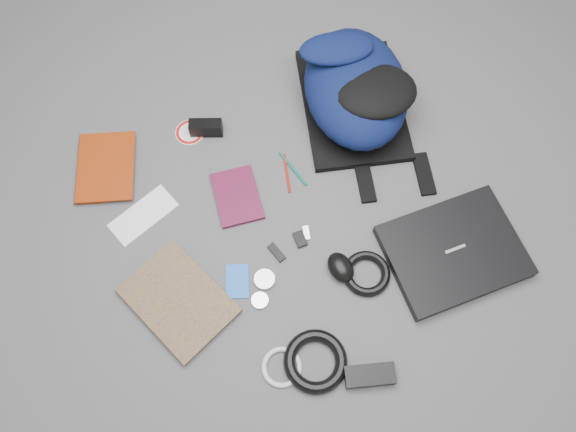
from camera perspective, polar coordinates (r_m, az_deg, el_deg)
name	(u,v)px	position (r m, az deg, el deg)	size (l,w,h in m)	color
ground	(288,219)	(1.59, 0.00, -0.28)	(4.00, 4.00, 0.00)	#4F4F51
backpack	(356,88)	(1.70, 6.89, 12.83)	(0.32, 0.47, 0.19)	black
laptop	(454,251)	(1.60, 16.47, -3.43)	(0.36, 0.28, 0.04)	black
textbook_red	(77,169)	(1.75, -20.67, 4.47)	(0.17, 0.23, 0.02)	maroon
comic_book	(149,328)	(1.53, -13.96, -10.98)	(0.20, 0.28, 0.02)	#BC860D
envelope	(143,215)	(1.64, -14.50, 0.08)	(0.19, 0.09, 0.00)	white
dvd_case	(237,196)	(1.61, -5.20, 2.01)	(0.12, 0.17, 0.01)	#440D24
compact_camera	(206,128)	(1.71, -8.33, 8.85)	(0.10, 0.04, 0.05)	black
sticker_disc	(190,132)	(1.74, -9.95, 8.37)	(0.09, 0.09, 0.00)	white
pen_teal	(293,169)	(1.65, 0.50, 4.83)	(0.01, 0.01, 0.13)	#0A6252
pen_red	(287,173)	(1.64, -0.12, 4.40)	(0.01, 0.01, 0.13)	red
id_badge	(237,281)	(1.53, -5.17, -6.62)	(0.06, 0.09, 0.00)	blue
usb_black	(277,252)	(1.55, -1.17, -3.72)	(0.02, 0.06, 0.01)	black
usb_silver	(306,233)	(1.57, 1.88, -1.74)	(0.02, 0.04, 0.01)	#B8B9BB
key_fob	(300,239)	(1.56, 1.24, -2.36)	(0.03, 0.05, 0.01)	black
mouse	(341,267)	(1.52, 5.37, -5.22)	(0.06, 0.09, 0.05)	black
headphone_left	(260,300)	(1.51, -2.87, -8.57)	(0.05, 0.05, 0.01)	silver
headphone_right	(265,279)	(1.52, -2.40, -6.46)	(0.06, 0.06, 0.01)	#A3A3A5
cable_coil	(367,273)	(1.53, 7.99, -5.80)	(0.13, 0.13, 0.03)	black
power_brick	(370,375)	(1.48, 8.30, -15.72)	(0.13, 0.05, 0.03)	black
power_cord_coil	(315,361)	(1.47, 2.81, -14.52)	(0.16, 0.16, 0.03)	black
white_cable_coil	(282,367)	(1.47, -0.64, -15.09)	(0.10, 0.10, 0.01)	silver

